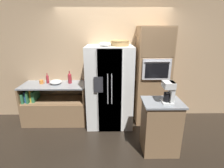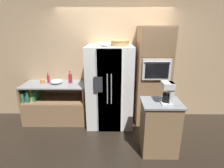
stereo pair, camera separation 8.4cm
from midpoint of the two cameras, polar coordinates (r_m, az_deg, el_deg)
The scene contains 13 objects.
ground_plane at distance 4.11m, azimuth 0.10°, elevation -12.57°, with size 20.00×20.00×0.00m, color black.
wall_back at distance 4.07m, azimuth 0.00°, elevation 8.22°, with size 12.00×0.06×2.80m.
counter_left at distance 4.26m, azimuth -18.48°, elevation -7.42°, with size 1.40×0.63×0.90m.
refrigerator at distance 3.78m, azimuth -1.40°, elevation -0.85°, with size 0.96×0.83×1.74m.
wall_oven at distance 3.93m, azimuth 12.43°, elevation 2.47°, with size 0.70×0.64×2.12m.
island_counter at distance 3.18m, azimuth 14.73°, elevation -13.24°, with size 0.64×0.52×0.94m.
wicker_basket at distance 3.55m, azimuth 1.94°, elevation 13.30°, with size 0.37×0.37×0.11m.
fruit_bowl at distance 3.52m, azimuth -3.06°, elevation 12.89°, with size 0.25×0.25×0.08m.
bottle_tall at distance 4.00m, azimuth -14.23°, elevation 1.95°, with size 0.08×0.08×0.28m.
bottle_short at distance 4.16m, azimuth -20.85°, elevation 1.60°, with size 0.06×0.06×0.23m.
mug at distance 4.19m, azimuth -22.57°, elevation 0.64°, with size 0.12×0.09×0.09m.
mixing_bowl at distance 4.06m, azimuth -18.49°, elevation 0.66°, with size 0.26×0.26×0.10m.
coffee_maker at distance 2.88m, azimuth 17.42°, elevation -2.29°, with size 0.17×0.21×0.35m.
Camera 1 is at (-0.10, -3.54, 2.08)m, focal length 28.00 mm.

